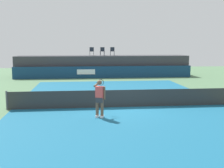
{
  "coord_description": "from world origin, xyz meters",
  "views": [
    {
      "loc": [
        -2.3,
        -15.25,
        3.43
      ],
      "look_at": [
        -0.44,
        2.0,
        1.0
      ],
      "focal_mm": 46.05,
      "sensor_mm": 36.0,
      "label": 1
    }
  ],
  "objects_px": {
    "spectator_chair_far_left": "(92,51)",
    "net_post_near": "(7,100)",
    "spectator_chair_center": "(112,51)",
    "tennis_player": "(100,97)",
    "tennis_ball": "(120,96)",
    "spectator_chair_left": "(102,51)"
  },
  "relations": [
    {
      "from": "tennis_player",
      "to": "tennis_ball",
      "type": "distance_m",
      "value": 5.69
    },
    {
      "from": "net_post_near",
      "to": "tennis_ball",
      "type": "xyz_separation_m",
      "value": [
        6.42,
        3.27,
        -0.46
      ]
    },
    {
      "from": "spectator_chair_far_left",
      "to": "net_post_near",
      "type": "height_order",
      "value": "spectator_chair_far_left"
    },
    {
      "from": "spectator_chair_left",
      "to": "tennis_ball",
      "type": "bearing_deg",
      "value": -88.67
    },
    {
      "from": "tennis_ball",
      "to": "spectator_chair_far_left",
      "type": "bearing_deg",
      "value": 96.72
    },
    {
      "from": "spectator_chair_left",
      "to": "tennis_player",
      "type": "xyz_separation_m",
      "value": [
        -1.41,
        -17.18,
        -1.73
      ]
    },
    {
      "from": "spectator_chair_center",
      "to": "tennis_player",
      "type": "distance_m",
      "value": 17.52
    },
    {
      "from": "spectator_chair_center",
      "to": "tennis_ball",
      "type": "relative_size",
      "value": 13.06
    },
    {
      "from": "spectator_chair_left",
      "to": "spectator_chair_center",
      "type": "bearing_deg",
      "value": 3.94
    },
    {
      "from": "spectator_chair_left",
      "to": "spectator_chair_center",
      "type": "xyz_separation_m",
      "value": [
        1.07,
        0.07,
        0.0
      ]
    },
    {
      "from": "spectator_chair_left",
      "to": "tennis_player",
      "type": "distance_m",
      "value": 17.33
    },
    {
      "from": "spectator_chair_center",
      "to": "net_post_near",
      "type": "bearing_deg",
      "value": -115.44
    },
    {
      "from": "tennis_player",
      "to": "tennis_ball",
      "type": "relative_size",
      "value": 26.03
    },
    {
      "from": "tennis_ball",
      "to": "net_post_near",
      "type": "bearing_deg",
      "value": -152.97
    },
    {
      "from": "spectator_chair_left",
      "to": "tennis_player",
      "type": "relative_size",
      "value": 0.5
    },
    {
      "from": "spectator_chair_center",
      "to": "spectator_chair_left",
      "type": "bearing_deg",
      "value": -176.06
    },
    {
      "from": "spectator_chair_center",
      "to": "net_post_near",
      "type": "xyz_separation_m",
      "value": [
        -7.22,
        -15.17,
        -2.19
      ]
    },
    {
      "from": "spectator_chair_far_left",
      "to": "tennis_player",
      "type": "height_order",
      "value": "spectator_chair_far_left"
    },
    {
      "from": "tennis_player",
      "to": "net_post_near",
      "type": "bearing_deg",
      "value": 156.23
    },
    {
      "from": "spectator_chair_far_left",
      "to": "net_post_near",
      "type": "bearing_deg",
      "value": -108.43
    },
    {
      "from": "tennis_player",
      "to": "spectator_chair_far_left",
      "type": "bearing_deg",
      "value": 89.03
    },
    {
      "from": "spectator_chair_center",
      "to": "net_post_near",
      "type": "height_order",
      "value": "spectator_chair_center"
    }
  ]
}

